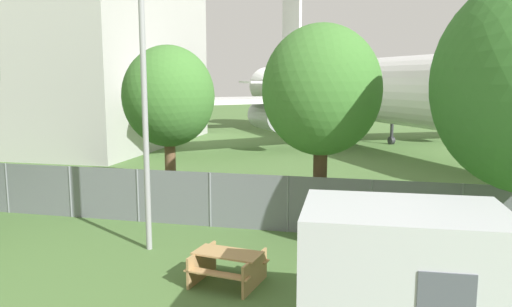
% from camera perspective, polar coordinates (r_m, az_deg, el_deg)
% --- Properties ---
extents(hangar_building, '(26.80, 17.16, 15.73)m').
position_cam_1_polar(hangar_building, '(42.94, -27.16, 10.67)').
color(hangar_building, '#B2B2AD').
rests_on(hangar_building, ground).
extents(perimeter_fence, '(56.07, 0.07, 1.80)m').
position_cam_1_polar(perimeter_fence, '(16.29, -5.27, -5.27)').
color(perimeter_fence, slate).
rests_on(perimeter_fence, ground).
extents(airplane, '(28.48, 35.50, 12.52)m').
position_cam_1_polar(airplane, '(35.32, 13.05, 7.04)').
color(airplane, white).
rests_on(airplane, ground).
extents(portable_cabin, '(3.53, 2.45, 2.61)m').
position_cam_1_polar(portable_cabin, '(9.30, 16.33, -13.81)').
color(portable_cabin, silver).
rests_on(portable_cabin, ground).
extents(picnic_bench_near_cabin, '(1.78, 1.63, 0.76)m').
position_cam_1_polar(picnic_bench_near_cabin, '(12.02, -3.25, -12.52)').
color(picnic_bench_near_cabin, tan).
rests_on(picnic_bench_near_cabin, ground).
extents(tree_left_of_cabin, '(3.71, 3.71, 6.48)m').
position_cam_1_polar(tree_left_of_cabin, '(15.72, 7.51, 7.11)').
color(tree_left_of_cabin, '#4C3823').
rests_on(tree_left_of_cabin, ground).
extents(tree_behind_benches, '(3.71, 3.71, 6.12)m').
position_cam_1_polar(tree_behind_benches, '(20.52, -9.96, 6.40)').
color(tree_behind_benches, brown).
rests_on(tree_behind_benches, ground).
extents(light_mast, '(0.44, 0.44, 8.32)m').
position_cam_1_polar(light_mast, '(13.91, -12.74, 9.41)').
color(light_mast, '#99999E').
rests_on(light_mast, ground).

